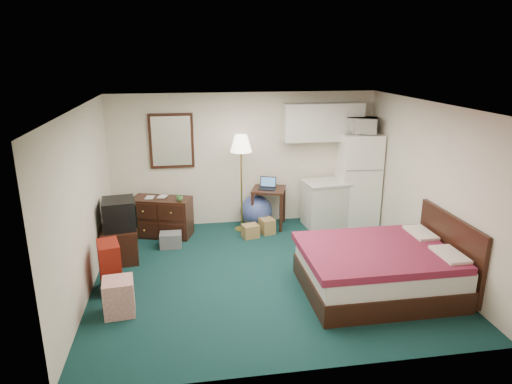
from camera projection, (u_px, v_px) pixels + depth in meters
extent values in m
cube|color=black|center=(266.00, 273.00, 6.89)|extent=(5.00, 4.50, 0.01)
cube|color=beige|center=(267.00, 106.00, 6.16)|extent=(5.00, 4.50, 0.01)
cube|color=beige|center=(245.00, 159.00, 8.65)|extent=(5.00, 0.01, 2.50)
cube|color=beige|center=(308.00, 262.00, 4.40)|extent=(5.00, 0.01, 2.50)
cube|color=beige|center=(84.00, 203.00, 6.14)|extent=(0.01, 4.50, 2.50)
cube|color=beige|center=(428.00, 186.00, 6.90)|extent=(0.01, 4.50, 2.50)
sphere|color=navy|center=(256.00, 211.00, 8.67)|extent=(0.75, 0.75, 0.61)
imported|color=white|center=(362.00, 124.00, 8.37)|extent=(0.62, 0.49, 0.37)
imported|color=olive|center=(145.00, 193.00, 8.09)|extent=(0.15, 0.04, 0.20)
imported|color=olive|center=(158.00, 191.00, 8.14)|extent=(0.15, 0.07, 0.21)
imported|color=#43793D|center=(179.00, 198.00, 7.94)|extent=(0.15, 0.15, 0.12)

